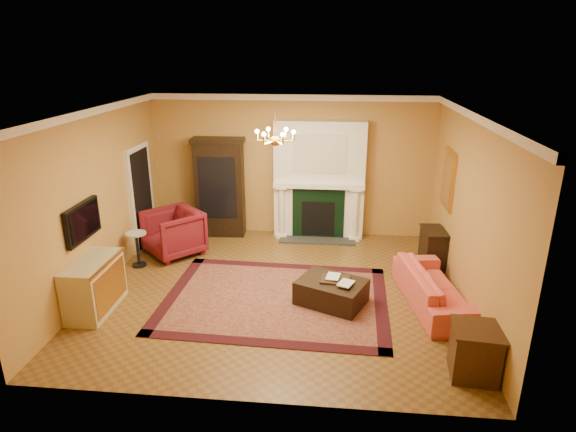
# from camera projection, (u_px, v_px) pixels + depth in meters

# --- Properties ---
(floor) EXTENTS (6.00, 5.50, 0.02)m
(floor) POSITION_uv_depth(u_px,v_px,m) (277.00, 290.00, 8.18)
(floor) COLOR brown
(floor) RESTS_ON ground
(ceiling) EXTENTS (6.00, 5.50, 0.02)m
(ceiling) POSITION_uv_depth(u_px,v_px,m) (275.00, 110.00, 7.18)
(ceiling) COLOR silver
(ceiling) RESTS_ON wall_back
(wall_back) EXTENTS (6.00, 0.02, 3.00)m
(wall_back) POSITION_uv_depth(u_px,v_px,m) (292.00, 166.00, 10.28)
(wall_back) COLOR #B68841
(wall_back) RESTS_ON floor
(wall_front) EXTENTS (6.00, 0.02, 3.00)m
(wall_front) POSITION_uv_depth(u_px,v_px,m) (244.00, 287.00, 5.09)
(wall_front) COLOR #B68841
(wall_front) RESTS_ON floor
(wall_left) EXTENTS (0.02, 5.50, 3.00)m
(wall_left) POSITION_uv_depth(u_px,v_px,m) (96.00, 201.00, 7.96)
(wall_left) COLOR #B68841
(wall_left) RESTS_ON floor
(wall_right) EXTENTS (0.02, 5.50, 3.00)m
(wall_right) POSITION_uv_depth(u_px,v_px,m) (470.00, 212.00, 7.40)
(wall_right) COLOR #B68841
(wall_right) RESTS_ON floor
(fireplace) EXTENTS (1.90, 0.70, 2.50)m
(fireplace) POSITION_uv_depth(u_px,v_px,m) (319.00, 183.00, 10.15)
(fireplace) COLOR white
(fireplace) RESTS_ON wall_back
(crown_molding) EXTENTS (6.00, 5.50, 0.12)m
(crown_molding) POSITION_uv_depth(u_px,v_px,m) (282.00, 108.00, 8.11)
(crown_molding) COLOR white
(crown_molding) RESTS_ON ceiling
(doorway) EXTENTS (0.08, 1.05, 2.10)m
(doorway) POSITION_uv_depth(u_px,v_px,m) (141.00, 197.00, 9.71)
(doorway) COLOR silver
(doorway) RESTS_ON wall_left
(tv_panel) EXTENTS (0.09, 0.95, 0.58)m
(tv_panel) POSITION_uv_depth(u_px,v_px,m) (83.00, 222.00, 7.44)
(tv_panel) COLOR black
(tv_panel) RESTS_ON wall_left
(gilt_mirror) EXTENTS (0.06, 0.76, 1.05)m
(gilt_mirror) POSITION_uv_depth(u_px,v_px,m) (448.00, 179.00, 8.67)
(gilt_mirror) COLOR gold
(gilt_mirror) RESTS_ON wall_right
(chandelier) EXTENTS (0.63, 0.55, 0.53)m
(chandelier) POSITION_uv_depth(u_px,v_px,m) (275.00, 137.00, 7.32)
(chandelier) COLOR gold
(chandelier) RESTS_ON ceiling
(oriental_rug) EXTENTS (3.70, 2.83, 0.01)m
(oriental_rug) POSITION_uv_depth(u_px,v_px,m) (275.00, 299.00, 7.88)
(oriental_rug) COLOR #4A0F11
(oriental_rug) RESTS_ON floor
(china_cabinet) EXTENTS (1.04, 0.52, 2.03)m
(china_cabinet) POSITION_uv_depth(u_px,v_px,m) (220.00, 190.00, 10.32)
(china_cabinet) COLOR black
(china_cabinet) RESTS_ON floor
(wingback_armchair) EXTENTS (1.33, 1.33, 1.00)m
(wingback_armchair) POSITION_uv_depth(u_px,v_px,m) (173.00, 231.00, 9.44)
(wingback_armchair) COLOR maroon
(wingback_armchair) RESTS_ON floor
(pedestal_table) EXTENTS (0.37, 0.37, 0.67)m
(pedestal_table) POSITION_uv_depth(u_px,v_px,m) (137.00, 247.00, 8.96)
(pedestal_table) COLOR black
(pedestal_table) RESTS_ON floor
(commode) EXTENTS (0.54, 1.12, 0.83)m
(commode) POSITION_uv_depth(u_px,v_px,m) (94.00, 286.00, 7.43)
(commode) COLOR #B9B287
(commode) RESTS_ON floor
(coral_sofa) EXTENTS (0.92, 2.09, 0.79)m
(coral_sofa) POSITION_uv_depth(u_px,v_px,m) (435.00, 282.00, 7.60)
(coral_sofa) COLOR #E55548
(coral_sofa) RESTS_ON floor
(end_table) EXTENTS (0.60, 0.60, 0.64)m
(end_table) POSITION_uv_depth(u_px,v_px,m) (475.00, 353.00, 5.96)
(end_table) COLOR #3C2010
(end_table) RESTS_ON floor
(console_table) EXTENTS (0.41, 0.66, 0.71)m
(console_table) POSITION_uv_depth(u_px,v_px,m) (432.00, 249.00, 8.95)
(console_table) COLOR black
(console_table) RESTS_ON floor
(leather_ottoman) EXTENTS (1.24, 1.10, 0.38)m
(leather_ottoman) POSITION_uv_depth(u_px,v_px,m) (331.00, 292.00, 7.69)
(leather_ottoman) COLOR black
(leather_ottoman) RESTS_ON oriental_rug
(ottoman_tray) EXTENTS (0.49, 0.40, 0.03)m
(ottoman_tray) POSITION_uv_depth(u_px,v_px,m) (335.00, 279.00, 7.64)
(ottoman_tray) COLOR black
(ottoman_tray) RESTS_ON leather_ottoman
(book_a) EXTENTS (0.21, 0.06, 0.28)m
(book_a) POSITION_uv_depth(u_px,v_px,m) (327.00, 269.00, 7.66)
(book_a) COLOR gray
(book_a) RESTS_ON ottoman_tray
(book_b) EXTENTS (0.20, 0.10, 0.28)m
(book_b) POSITION_uv_depth(u_px,v_px,m) (340.00, 274.00, 7.46)
(book_b) COLOR gray
(book_b) RESTS_ON ottoman_tray
(topiary_left) EXTENTS (0.17, 0.17, 0.46)m
(topiary_left) POSITION_uv_depth(u_px,v_px,m) (294.00, 170.00, 10.06)
(topiary_left) COLOR gray
(topiary_left) RESTS_ON fireplace
(topiary_right) EXTENTS (0.15, 0.15, 0.39)m
(topiary_right) POSITION_uv_depth(u_px,v_px,m) (343.00, 172.00, 9.97)
(topiary_right) COLOR gray
(topiary_right) RESTS_ON fireplace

